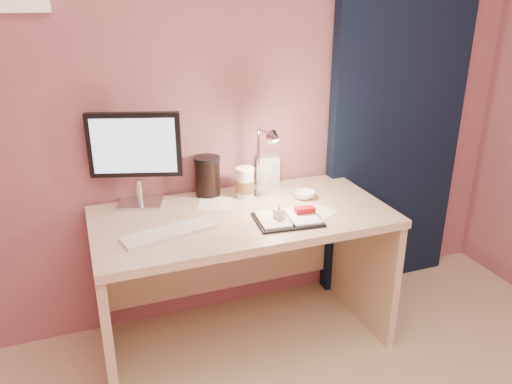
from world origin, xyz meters
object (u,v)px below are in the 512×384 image
object	(u,v)px
planner	(289,218)
clear_cup	(264,181)
product_box	(268,171)
keyboard	(170,232)
lotion_bottle	(279,212)
coffee_cup	(245,183)
desk_lamp	(262,158)
monitor	(136,151)
desk	(238,249)
bowl	(304,195)
dark_jar	(208,178)

from	to	relation	value
planner	clear_cup	xyz separation A→B (m)	(0.00, 0.33, 0.06)
product_box	keyboard	bearing A→B (deg)	-136.58
keyboard	lotion_bottle	world-z (taller)	lotion_bottle
coffee_cup	desk_lamp	size ratio (longest dim) A/B	0.41
planner	monitor	bearing A→B (deg)	151.29
keyboard	coffee_cup	xyz separation A→B (m)	(0.45, 0.29, 0.06)
desk	monitor	world-z (taller)	monitor
bowl	dark_jar	xyz separation A→B (m)	(-0.45, 0.22, 0.07)
desk_lamp	lotion_bottle	bearing A→B (deg)	-100.44
keyboard	desk	bearing A→B (deg)	12.06
coffee_cup	bowl	xyz separation A→B (m)	(0.28, -0.12, -0.06)
monitor	product_box	size ratio (longest dim) A/B	2.75
desk	monitor	size ratio (longest dim) A/B	3.02
product_box	desk_lamp	world-z (taller)	desk_lamp
dark_jar	desk_lamp	bearing A→B (deg)	-42.49
clear_cup	desk_lamp	size ratio (longest dim) A/B	0.39
planner	bowl	size ratio (longest dim) A/B	2.83
lotion_bottle	bowl	bearing A→B (deg)	42.66
keyboard	product_box	size ratio (longest dim) A/B	2.47
desk	lotion_bottle	xyz separation A→B (m)	(0.13, -0.21, 0.27)
lotion_bottle	product_box	size ratio (longest dim) A/B	0.54
coffee_cup	bowl	distance (m)	0.31
desk	monitor	bearing A→B (deg)	155.87
monitor	product_box	bearing A→B (deg)	19.72
dark_jar	lotion_bottle	bearing A→B (deg)	-62.92
clear_cup	desk_lamp	distance (m)	0.20
monitor	coffee_cup	world-z (taller)	monitor
clear_cup	lotion_bottle	bearing A→B (deg)	-99.10
lotion_bottle	desk_lamp	distance (m)	0.29
monitor	desk_lamp	size ratio (longest dim) A/B	1.23
dark_jar	product_box	bearing A→B (deg)	3.27
clear_cup	bowl	world-z (taller)	clear_cup
bowl	desk_lamp	bearing A→B (deg)	176.82
coffee_cup	lotion_bottle	world-z (taller)	coffee_cup
desk	bowl	distance (m)	0.43
keyboard	bowl	bearing A→B (deg)	0.09
desk	coffee_cup	xyz separation A→B (m)	(0.08, 0.12, 0.30)
clear_cup	desk_lamp	world-z (taller)	desk_lamp
clear_cup	lotion_bottle	size ratio (longest dim) A/B	1.63
desk	keyboard	world-z (taller)	keyboard
keyboard	planner	world-z (taller)	planner
clear_cup	keyboard	bearing A→B (deg)	-152.65
desk	bowl	bearing A→B (deg)	-0.54
monitor	dark_jar	bearing A→B (deg)	19.31
planner	desk_lamp	world-z (taller)	desk_lamp
desk	dark_jar	world-z (taller)	dark_jar
bowl	desk	bearing A→B (deg)	179.46
dark_jar	desk	bearing A→B (deg)	-66.56
coffee_cup	lotion_bottle	size ratio (longest dim) A/B	1.73
desk	coffee_cup	bearing A→B (deg)	56.21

